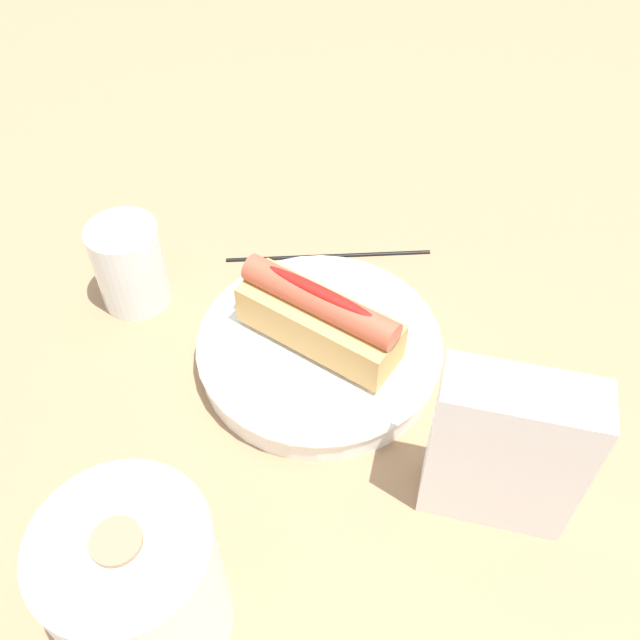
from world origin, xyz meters
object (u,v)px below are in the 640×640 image
(paper_towel_roll, at_px, (139,586))
(napkin_box, at_px, (506,452))
(chopstick_near, at_px, (329,255))
(serving_bowl, at_px, (320,345))
(water_glass, at_px, (130,267))
(hotdog_front, at_px, (320,314))

(paper_towel_roll, relative_size, napkin_box, 0.89)
(chopstick_near, bearing_deg, serving_bowl, 82.79)
(water_glass, relative_size, paper_towel_roll, 0.67)
(water_glass, bearing_deg, hotdog_front, 169.17)
(hotdog_front, bearing_deg, chopstick_near, -81.73)
(serving_bowl, bearing_deg, napkin_box, 144.26)
(serving_bowl, relative_size, chopstick_near, 1.02)
(chopstick_near, bearing_deg, water_glass, 13.85)
(paper_towel_roll, bearing_deg, napkin_box, -147.57)
(paper_towel_roll, bearing_deg, hotdog_front, -103.73)
(hotdog_front, distance_m, paper_towel_roll, 0.27)
(serving_bowl, distance_m, water_glass, 0.20)
(hotdog_front, xyz_separation_m, water_glass, (0.20, -0.04, -0.02))
(serving_bowl, xyz_separation_m, hotdog_front, (0.00, 0.00, 0.04))
(serving_bowl, relative_size, hotdog_front, 1.43)
(napkin_box, distance_m, chopstick_near, 0.32)
(hotdog_front, xyz_separation_m, chopstick_near, (0.02, -0.14, -0.06))
(paper_towel_roll, distance_m, chopstick_near, 0.41)
(paper_towel_roll, xyz_separation_m, napkin_box, (-0.23, -0.14, 0.01))
(napkin_box, bearing_deg, hotdog_front, -34.23)
(hotdog_front, relative_size, paper_towel_roll, 1.18)
(paper_towel_roll, bearing_deg, serving_bowl, -103.73)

